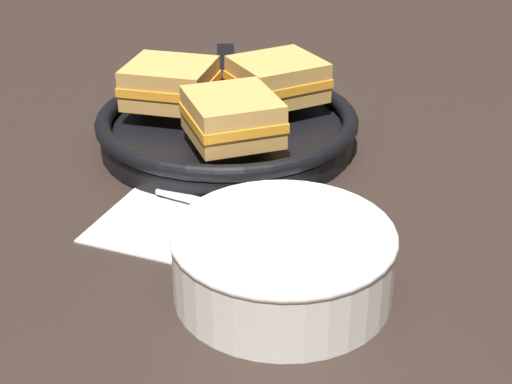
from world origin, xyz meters
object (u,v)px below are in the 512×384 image
object	(u,v)px
soup_bowl	(283,258)
sandwich_far_left	(170,83)
sandwich_near_left	(232,117)
sandwich_near_right	(278,79)
skillet	(227,127)
spoon	(244,213)

from	to	relation	value
soup_bowl	sandwich_far_left	bearing A→B (deg)	136.01
sandwich_near_left	sandwich_far_left	size ratio (longest dim) A/B	1.17
soup_bowl	sandwich_near_right	distance (m)	0.34
soup_bowl	sandwich_far_left	xyz separation A→B (m)	(-0.25, 0.24, 0.03)
skillet	sandwich_far_left	xyz separation A→B (m)	(-0.07, -0.00, 0.04)
spoon	sandwich_near_right	size ratio (longest dim) A/B	1.08
spoon	sandwich_far_left	world-z (taller)	sandwich_far_left
skillet	sandwich_near_left	size ratio (longest dim) A/B	3.00
sandwich_far_left	skillet	bearing A→B (deg)	3.54
soup_bowl	sandwich_near_left	size ratio (longest dim) A/B	1.37
soup_bowl	sandwich_near_left	xyz separation A→B (m)	(-0.14, 0.18, 0.03)
skillet	sandwich_far_left	world-z (taller)	sandwich_far_left
skillet	sandwich_near_right	size ratio (longest dim) A/B	3.02
sandwich_far_left	sandwich_near_left	bearing A→B (deg)	-28.03
soup_bowl	skillet	size ratio (longest dim) A/B	0.46
soup_bowl	sandwich_far_left	size ratio (longest dim) A/B	1.60
sandwich_near_left	sandwich_near_right	xyz separation A→B (m)	(-0.00, 0.12, 0.00)
sandwich_near_left	spoon	bearing A→B (deg)	-57.06
spoon	sandwich_far_left	distance (m)	0.23
sandwich_near_right	sandwich_far_left	world-z (taller)	same
spoon	sandwich_far_left	bearing A→B (deg)	140.90
soup_bowl	spoon	size ratio (longest dim) A/B	1.28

